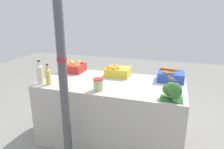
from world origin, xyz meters
TOP-DOWN VIEW (x-y plane):
  - ground_plane at (0.00, 0.00)m, footprint 10.00×10.00m
  - market_table at (0.00, 0.00)m, footprint 1.79×0.91m
  - support_pole at (-0.28, -0.67)m, footprint 0.10×0.10m
  - apple_crate at (-0.70, 0.29)m, footprint 0.32×0.28m
  - orange_crate at (-0.02, 0.27)m, footprint 0.32×0.28m
  - carrot_crate at (0.70, 0.29)m, footprint 0.32×0.28m
  - broccoli_pile at (0.73, -0.32)m, footprint 0.22×0.21m
  - juice_bottle_cloudy at (-0.82, -0.32)m, footprint 0.07×0.07m
  - juice_bottle_golden at (-0.71, -0.32)m, footprint 0.06×0.06m
  - pickle_jar at (-0.06, -0.31)m, footprint 0.11×0.11m
  - sparrow_bird at (0.71, -0.34)m, footprint 0.10×0.11m

SIDE VIEW (x-z plane):
  - ground_plane at x=0.00m, z-range 0.00..0.00m
  - market_table at x=0.00m, z-range 0.00..0.81m
  - carrot_crate at x=0.70m, z-range 0.79..0.95m
  - pickle_jar at x=-0.06m, z-range 0.81..0.94m
  - apple_crate at x=-0.70m, z-range 0.80..0.95m
  - orange_crate at x=-0.02m, z-range 0.80..0.96m
  - broccoli_pile at x=0.73m, z-range 0.81..1.00m
  - juice_bottle_golden at x=-0.71m, z-range 0.79..1.04m
  - juice_bottle_cloudy at x=-0.82m, z-range 0.79..1.08m
  - sparrow_bird at x=0.71m, z-range 1.00..1.05m
  - support_pole at x=-0.28m, z-range 0.00..2.23m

